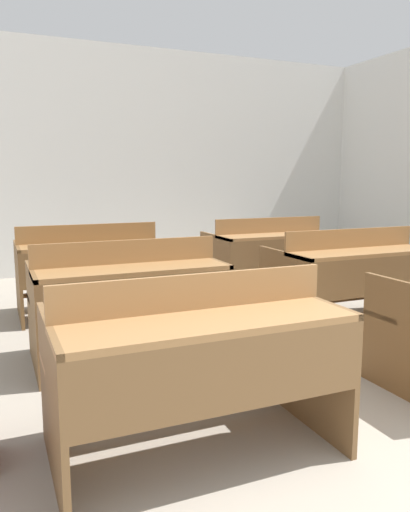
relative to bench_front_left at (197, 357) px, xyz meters
name	(u,v)px	position (x,y,z in m)	size (l,w,h in m)	color
wall_back	(136,161)	(1.03, 4.67, 1.02)	(6.83, 0.06, 2.94)	silver
bench_front_left	(197,357)	(0.00, 0.00, 0.00)	(1.26, 0.75, 0.82)	brown
bench_second_left	(128,294)	(0.03, 1.30, 0.00)	(1.26, 0.75, 0.82)	brown
bench_second_right	(350,273)	(1.92, 1.32, 0.00)	(1.26, 0.75, 0.82)	brown
bench_third_left	(90,265)	(0.00, 2.59, 0.00)	(1.26, 0.75, 0.82)	brown
bench_third_right	(270,253)	(1.90, 2.61, 0.00)	(1.26, 0.75, 0.82)	brown
wastepaper_bin	(390,259)	(4.17, 3.24, -0.31)	(0.26, 0.26, 0.29)	#1E6B33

